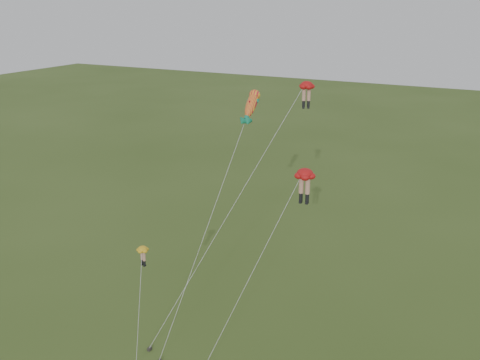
% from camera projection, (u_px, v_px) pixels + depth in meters
% --- Properties ---
extents(ground, '(300.00, 300.00, 0.00)m').
position_uv_depth(ground, '(178.00, 358.00, 41.43)').
color(ground, '#374D1B').
rests_on(ground, ground).
extents(legs_kite_red_high, '(8.59, 14.15, 20.07)m').
position_uv_depth(legs_kite_red_high, '(303.00, 93.00, 43.88)').
color(legs_kite_red_high, '#B41212').
rests_on(legs_kite_red_high, ground).
extents(legs_kite_red_mid, '(6.31, 7.04, 15.39)m').
position_uv_depth(legs_kite_red_mid, '(303.00, 179.00, 36.94)').
color(legs_kite_red_mid, '#B41212').
rests_on(legs_kite_red_mid, ground).
extents(legs_kite_yellow, '(1.34, 3.23, 8.94)m').
position_uv_depth(legs_kite_yellow, '(142.00, 256.00, 39.99)').
color(legs_kite_yellow, gold).
rests_on(legs_kite_yellow, ground).
extents(fish_kite, '(3.96, 10.49, 20.03)m').
position_uv_depth(fish_kite, '(251.00, 105.00, 41.11)').
color(fish_kite, '#FFAD20').
rests_on(fish_kite, ground).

